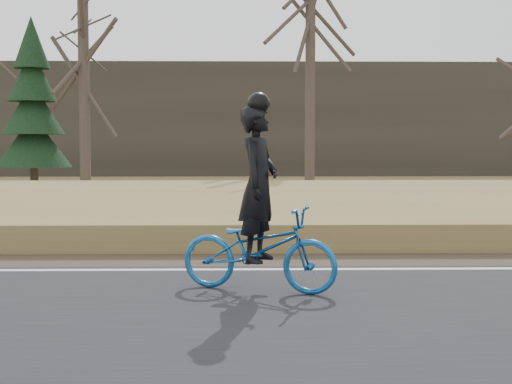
{
  "coord_description": "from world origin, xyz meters",
  "views": [
    {
      "loc": [
        3.99,
        -9.36,
        1.79
      ],
      "look_at": [
        4.18,
        0.5,
        1.1
      ],
      "focal_mm": 50.0,
      "sensor_mm": 36.0,
      "label": 1
    }
  ],
  "objects": [
    {
      "name": "embankment",
      "position": [
        0.0,
        4.2,
        0.22
      ],
      "size": [
        120.0,
        5.0,
        0.44
      ],
      "primitive_type": "cube",
      "color": "olive",
      "rests_on": "ground"
    },
    {
      "name": "ballast",
      "position": [
        0.0,
        8.0,
        0.23
      ],
      "size": [
        120.0,
        3.0,
        0.45
      ],
      "primitive_type": "cube",
      "color": "slate",
      "rests_on": "ground"
    },
    {
      "name": "railroad",
      "position": [
        0.0,
        8.0,
        0.53
      ],
      "size": [
        120.0,
        2.4,
        0.29
      ],
      "color": "black",
      "rests_on": "ballast"
    },
    {
      "name": "treeline_backdrop",
      "position": [
        0.0,
        30.0,
        3.0
      ],
      "size": [
        120.0,
        4.0,
        6.0
      ],
      "primitive_type": "cube",
      "color": "#383328",
      "rests_on": "ground"
    },
    {
      "name": "cyclist",
      "position": [
        4.18,
        -1.16,
        0.79
      ],
      "size": [
        1.99,
        1.26,
        2.3
      ],
      "rotation": [
        0.0,
        0.0,
        1.22
      ],
      "color": "#155596",
      "rests_on": "road"
    },
    {
      "name": "bare_tree_near_left",
      "position": [
        -1.23,
        14.43,
        3.95
      ],
      "size": [
        0.36,
        0.36,
        7.91
      ],
      "primitive_type": "cylinder",
      "color": "#4B4037",
      "rests_on": "ground"
    },
    {
      "name": "bare_tree_center",
      "position": [
        6.4,
        16.0,
        4.67
      ],
      "size": [
        0.36,
        0.36,
        9.33
      ],
      "primitive_type": "cylinder",
      "color": "#4B4037",
      "rests_on": "ground"
    },
    {
      "name": "conifer",
      "position": [
        -3.29,
        15.64,
        2.91
      ],
      "size": [
        2.6,
        2.6,
        6.15
      ],
      "color": "#4B4037",
      "rests_on": "ground"
    }
  ]
}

